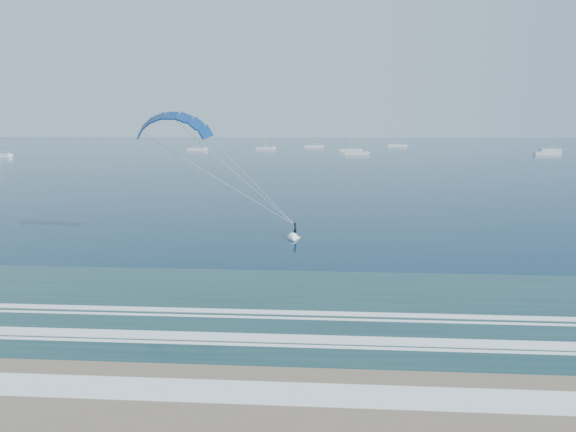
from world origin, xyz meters
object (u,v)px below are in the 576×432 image
(sailboat_2, at_px, (265,148))
(sailboat_6, at_px, (547,153))
(sailboat_5, at_px, (551,150))
(sailboat_8, at_px, (314,146))
(kitesurfer_rig, at_px, (232,170))
(sailboat_1, at_px, (197,149))
(sailboat_7, at_px, (350,150))
(sailboat_0, at_px, (0,155))
(sailboat_4, at_px, (397,145))
(sailboat_3, at_px, (356,153))

(sailboat_2, relative_size, sailboat_6, 0.90)
(sailboat_5, height_order, sailboat_8, sailboat_8)
(kitesurfer_rig, xyz_separation_m, sailboat_1, (-47.79, 180.20, -6.57))
(sailboat_6, xyz_separation_m, sailboat_7, (-75.74, 17.90, -0.01))
(sailboat_0, relative_size, sailboat_6, 0.86)
(kitesurfer_rig, bearing_deg, sailboat_5, 59.20)
(sailboat_2, xyz_separation_m, sailboat_6, (114.86, -34.89, 0.01))
(sailboat_4, bearing_deg, sailboat_7, -117.07)
(sailboat_0, xyz_separation_m, sailboat_1, (60.35, 50.94, 0.01))
(sailboat_1, height_order, sailboat_6, sailboat_6)
(sailboat_4, bearing_deg, sailboat_8, -161.22)
(sailboat_0, xyz_separation_m, sailboat_2, (90.27, 62.85, 0.00))
(sailboat_6, height_order, sailboat_8, sailboat_8)
(sailboat_3, bearing_deg, sailboat_4, 71.10)
(sailboat_0, relative_size, sailboat_2, 0.95)
(sailboat_8, bearing_deg, sailboat_7, -66.67)
(sailboat_2, bearing_deg, sailboat_6, -16.90)
(sailboat_3, height_order, sailboat_8, sailboat_8)
(sailboat_1, xyz_separation_m, sailboat_8, (52.34, 33.61, 0.03))
(sailboat_6, distance_m, sailboat_7, 77.83)
(kitesurfer_rig, distance_m, sailboat_1, 186.55)
(sailboat_3, relative_size, sailboat_8, 0.89)
(sailboat_0, xyz_separation_m, sailboat_7, (129.38, 45.87, -0.00))
(sailboat_6, relative_size, sailboat_7, 1.09)
(sailboat_7, bearing_deg, sailboat_2, 156.53)
(sailboat_8, bearing_deg, sailboat_2, -135.93)
(sailboat_3, xyz_separation_m, sailboat_8, (-17.77, 61.97, 0.02))
(sailboat_4, distance_m, sailboat_7, 60.31)
(sailboat_7, bearing_deg, sailboat_4, 62.93)
(kitesurfer_rig, height_order, sailboat_5, kitesurfer_rig)
(sailboat_1, xyz_separation_m, sailboat_5, (157.13, 3.21, -0.00))
(sailboat_0, bearing_deg, sailboat_7, 19.52)
(sailboat_0, height_order, sailboat_4, sailboat_4)
(sailboat_3, bearing_deg, sailboat_0, -170.18)
(sailboat_2, xyz_separation_m, sailboat_7, (39.12, -16.98, -0.00))
(sailboat_5, relative_size, sailboat_6, 0.89)
(sailboat_0, relative_size, sailboat_7, 0.94)
(sailboat_3, bearing_deg, sailboat_2, 134.95)
(sailboat_4, bearing_deg, kitesurfer_rig, -102.01)
(sailboat_4, bearing_deg, sailboat_2, -151.12)
(kitesurfer_rig, bearing_deg, sailboat_0, 129.92)
(sailboat_0, distance_m, sailboat_3, 132.41)
(sailboat_4, xyz_separation_m, sailboat_6, (48.30, -71.61, -0.00))
(sailboat_1, height_order, sailboat_5, sailboat_1)
(sailboat_5, relative_size, sailboat_7, 0.97)
(sailboat_2, bearing_deg, sailboat_3, -45.05)
(sailboat_2, distance_m, sailboat_5, 127.51)
(sailboat_3, height_order, sailboat_4, sailboat_4)
(sailboat_0, height_order, sailboat_8, sailboat_8)
(sailboat_7, xyz_separation_m, sailboat_8, (-16.69, 38.69, 0.03))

